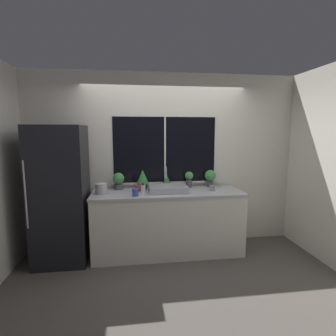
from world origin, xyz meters
The scene contains 17 objects.
ground_plane centered at (0.00, 0.00, 0.00)m, with size 14.00×14.00×0.00m, color #4C4742.
wall_back centered at (0.00, 0.71, 1.35)m, with size 8.00×0.09×2.70m.
wall_left centered at (-2.13, 1.50, 1.35)m, with size 0.06×7.00×2.70m.
wall_right centered at (2.13, 1.50, 1.35)m, with size 0.06×7.00×2.70m.
counter centered at (0.00, 0.32, 0.47)m, with size 2.20×0.66×0.94m.
refrigerator centered at (-1.50, 0.29, 0.95)m, with size 0.70×0.68×1.90m.
sink centered at (0.00, 0.33, 0.98)m, with size 0.56×0.45×0.33m.
potted_plant_far_left centered at (-0.72, 0.57, 1.08)m, with size 0.17×0.17×0.26m.
potted_plant_left centered at (-0.36, 0.57, 1.10)m, with size 0.19×0.19×0.29m.
potted_plant_center centered at (0.01, 0.57, 1.04)m, with size 0.12×0.12×0.21m.
potted_plant_right centered at (0.37, 0.57, 1.08)m, with size 0.13×0.13×0.25m.
potted_plant_far_right centered at (0.71, 0.57, 1.10)m, with size 0.18×0.18×0.27m.
soap_bottle centered at (-0.36, 0.29, 1.00)m, with size 0.07×0.07×0.14m.
mug_grey centered at (0.66, 0.29, 0.98)m, with size 0.08×0.08×0.08m.
mug_red centered at (-0.43, 0.41, 0.98)m, with size 0.09×0.09×0.08m.
mug_blue centered at (-0.48, 0.12, 0.99)m, with size 0.09×0.09×0.10m.
kettle centered at (-0.95, 0.31, 1.02)m, with size 0.16×0.16×0.17m.
Camera 1 is at (-0.50, -3.39, 1.82)m, focal length 28.00 mm.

